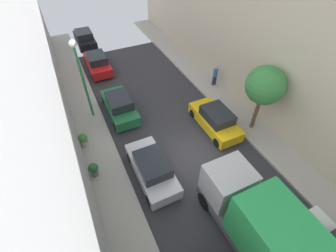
{
  "coord_description": "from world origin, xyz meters",
  "views": [
    {
      "loc": [
        -5.26,
        -7.58,
        11.58
      ],
      "look_at": [
        -0.35,
        2.74,
        0.5
      ],
      "focal_mm": 25.38,
      "sensor_mm": 36.0,
      "label": 1
    }
  ],
  "objects_px": {
    "delivery_truck": "(266,233)",
    "street_tree_1": "(265,86)",
    "pedestrian": "(215,75)",
    "parked_car_left_4": "(97,63)",
    "potted_plant_3": "(83,140)",
    "potted_plant_5": "(94,169)",
    "lamp_post": "(80,70)",
    "parked_car_left_3": "(120,106)",
    "parked_car_left_2": "(152,169)",
    "parked_car_right_2": "(215,120)",
    "parked_car_left_5": "(85,39)"
  },
  "relations": [
    {
      "from": "delivery_truck",
      "to": "street_tree_1",
      "type": "bearing_deg",
      "value": 51.76
    },
    {
      "from": "delivery_truck",
      "to": "pedestrian",
      "type": "height_order",
      "value": "delivery_truck"
    },
    {
      "from": "parked_car_left_4",
      "to": "potted_plant_3",
      "type": "bearing_deg",
      "value": -108.71
    },
    {
      "from": "potted_plant_5",
      "to": "lamp_post",
      "type": "distance_m",
      "value": 6.17
    },
    {
      "from": "pedestrian",
      "to": "parked_car_left_3",
      "type": "bearing_deg",
      "value": -179.6
    },
    {
      "from": "parked_car_left_4",
      "to": "pedestrian",
      "type": "xyz_separation_m",
      "value": [
        8.17,
        -6.73,
        0.35
      ]
    },
    {
      "from": "street_tree_1",
      "to": "parked_car_left_4",
      "type": "bearing_deg",
      "value": 122.31
    },
    {
      "from": "delivery_truck",
      "to": "potted_plant_5",
      "type": "distance_m",
      "value": 9.11
    },
    {
      "from": "parked_car_left_2",
      "to": "parked_car_right_2",
      "type": "relative_size",
      "value": 1.0
    },
    {
      "from": "parked_car_left_4",
      "to": "parked_car_right_2",
      "type": "xyz_separation_m",
      "value": [
        5.4,
        -11.01,
        0.0
      ]
    },
    {
      "from": "parked_car_left_3",
      "to": "street_tree_1",
      "type": "height_order",
      "value": "street_tree_1"
    },
    {
      "from": "delivery_truck",
      "to": "pedestrian",
      "type": "distance_m",
      "value": 12.97
    },
    {
      "from": "potted_plant_5",
      "to": "lamp_post",
      "type": "xyz_separation_m",
      "value": [
        1.05,
        5.15,
        3.23
      ]
    },
    {
      "from": "parked_car_left_3",
      "to": "street_tree_1",
      "type": "bearing_deg",
      "value": -34.92
    },
    {
      "from": "parked_car_left_2",
      "to": "parked_car_left_5",
      "type": "height_order",
      "value": "same"
    },
    {
      "from": "parked_car_left_3",
      "to": "potted_plant_3",
      "type": "height_order",
      "value": "parked_car_left_3"
    },
    {
      "from": "parked_car_left_4",
      "to": "pedestrian",
      "type": "relative_size",
      "value": 2.44
    },
    {
      "from": "parked_car_left_5",
      "to": "street_tree_1",
      "type": "bearing_deg",
      "value": -66.68
    },
    {
      "from": "parked_car_left_4",
      "to": "potted_plant_5",
      "type": "relative_size",
      "value": 4.85
    },
    {
      "from": "parked_car_left_5",
      "to": "lamp_post",
      "type": "bearing_deg",
      "value": -99.04
    },
    {
      "from": "potted_plant_3",
      "to": "pedestrian",
      "type": "bearing_deg",
      "value": 11.16
    },
    {
      "from": "parked_car_right_2",
      "to": "parked_car_left_4",
      "type": "bearing_deg",
      "value": 116.13
    },
    {
      "from": "street_tree_1",
      "to": "potted_plant_3",
      "type": "relative_size",
      "value": 4.84
    },
    {
      "from": "parked_car_left_2",
      "to": "parked_car_left_4",
      "type": "relative_size",
      "value": 1.0
    },
    {
      "from": "pedestrian",
      "to": "potted_plant_3",
      "type": "height_order",
      "value": "pedestrian"
    },
    {
      "from": "parked_car_left_3",
      "to": "potted_plant_5",
      "type": "distance_m",
      "value": 5.5
    },
    {
      "from": "parked_car_left_3",
      "to": "delivery_truck",
      "type": "xyz_separation_m",
      "value": [
        2.7,
        -11.69,
        1.07
      ]
    },
    {
      "from": "parked_car_left_2",
      "to": "parked_car_left_5",
      "type": "distance_m",
      "value": 18.53
    },
    {
      "from": "parked_car_left_4",
      "to": "pedestrian",
      "type": "distance_m",
      "value": 10.59
    },
    {
      "from": "potted_plant_3",
      "to": "parked_car_left_3",
      "type": "bearing_deg",
      "value": 35.41
    },
    {
      "from": "parked_car_left_3",
      "to": "potted_plant_5",
      "type": "height_order",
      "value": "parked_car_left_3"
    },
    {
      "from": "parked_car_left_2",
      "to": "potted_plant_3",
      "type": "xyz_separation_m",
      "value": [
        -3.03,
        3.92,
        -0.07
      ]
    },
    {
      "from": "pedestrian",
      "to": "lamp_post",
      "type": "xyz_separation_m",
      "value": [
        -10.07,
        0.45,
        2.78
      ]
    },
    {
      "from": "parked_car_left_5",
      "to": "delivery_truck",
      "type": "relative_size",
      "value": 0.64
    },
    {
      "from": "parked_car_right_2",
      "to": "lamp_post",
      "type": "height_order",
      "value": "lamp_post"
    },
    {
      "from": "delivery_truck",
      "to": "potted_plant_3",
      "type": "xyz_separation_m",
      "value": [
        -5.73,
        9.54,
        -1.14
      ]
    },
    {
      "from": "lamp_post",
      "to": "pedestrian",
      "type": "bearing_deg",
      "value": -2.58
    },
    {
      "from": "potted_plant_3",
      "to": "lamp_post",
      "type": "relative_size",
      "value": 0.17
    },
    {
      "from": "delivery_truck",
      "to": "lamp_post",
      "type": "relative_size",
      "value": 1.17
    },
    {
      "from": "parked_car_left_5",
      "to": "street_tree_1",
      "type": "distance_m",
      "value": 19.61
    },
    {
      "from": "parked_car_right_2",
      "to": "delivery_truck",
      "type": "height_order",
      "value": "delivery_truck"
    },
    {
      "from": "parked_car_right_2",
      "to": "potted_plant_3",
      "type": "height_order",
      "value": "parked_car_right_2"
    },
    {
      "from": "parked_car_left_2",
      "to": "potted_plant_5",
      "type": "bearing_deg",
      "value": 154.19
    },
    {
      "from": "pedestrian",
      "to": "potted_plant_5",
      "type": "bearing_deg",
      "value": -157.08
    },
    {
      "from": "potted_plant_5",
      "to": "delivery_truck",
      "type": "bearing_deg",
      "value": -51.28
    },
    {
      "from": "parked_car_right_2",
      "to": "delivery_truck",
      "type": "relative_size",
      "value": 0.64
    },
    {
      "from": "parked_car_left_2",
      "to": "potted_plant_3",
      "type": "distance_m",
      "value": 4.95
    },
    {
      "from": "potted_plant_3",
      "to": "potted_plant_5",
      "type": "distance_m",
      "value": 2.49
    },
    {
      "from": "parked_car_left_5",
      "to": "lamp_post",
      "type": "relative_size",
      "value": 0.74
    },
    {
      "from": "parked_car_right_2",
      "to": "street_tree_1",
      "type": "distance_m",
      "value": 3.79
    }
  ]
}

